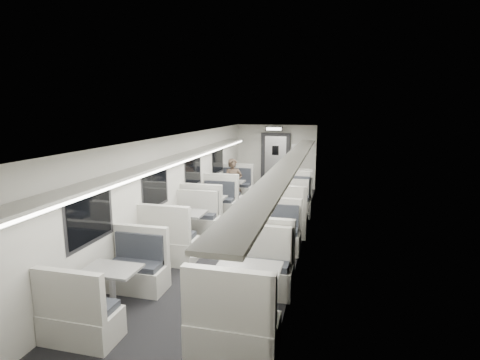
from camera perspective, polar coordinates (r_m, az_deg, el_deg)
The scene contains 19 objects.
room at distance 8.49m, azimuth -0.62°, elevation -1.44°, with size 3.24×12.24×2.64m.
booth_left_a at distance 11.81m, azimuth -1.55°, elevation -1.93°, with size 1.08×2.18×1.17m.
booth_left_b at distance 10.00m, azimuth -4.57°, elevation -4.50°, with size 1.00×2.04×1.09m.
booth_left_c at distance 8.38m, azimuth -8.50°, elevation -7.38°, with size 1.11×2.25×1.20m.
booth_left_d at distance 6.11m, azimuth -18.85°, elevation -15.52°, with size 0.98×1.99×1.06m.
booth_right_a at distance 11.73m, azimuth 8.28°, elevation -2.34°, with size 0.96×1.95×1.04m.
booth_right_b at distance 9.92m, azimuth 7.19°, elevation -4.34°, with size 1.16×2.35×1.26m.
booth_right_c at distance 7.34m, azimuth 4.54°, elevation -10.20°, with size 1.04×2.11×1.13m.
booth_right_d at distance 5.64m, azimuth 1.24°, elevation -16.66°, with size 1.12×2.27×1.21m.
passenger at distance 11.27m, azimuth -1.05°, elevation -0.60°, with size 0.56×0.37×1.53m, color black.
window_a at distance 12.09m, azimuth -3.38°, elevation 2.98°, with size 0.02×1.18×0.84m, color black.
window_b at distance 10.04m, azimuth -7.13°, elevation 1.28°, with size 0.02×1.18×0.84m, color black.
window_c at distance 8.06m, azimuth -12.74°, elevation -1.29°, with size 0.02×1.18×0.84m, color black.
window_d at distance 6.24m, azimuth -21.84°, elevation -5.39°, with size 0.02×1.18×0.84m, color black.
luggage_rack_left at distance 8.49m, azimuth -9.31°, elevation 3.33°, with size 0.46×10.40×0.09m.
luggage_rack_right at distance 7.85m, azimuth 7.65°, elevation 2.76°, with size 0.46×10.40×0.09m.
vestibule_door at distance 14.25m, azimuth 5.42°, elevation 2.90°, with size 1.10×0.13×2.10m.
exit_sign at distance 13.65m, azimuth 5.20°, elevation 7.78°, with size 0.62×0.12×0.16m.
wall_notice at distance 14.09m, azimuth 8.47°, elevation 4.62°, with size 0.32×0.02×0.40m, color white.
Camera 1 is at (2.10, -8.02, 3.02)m, focal length 28.00 mm.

